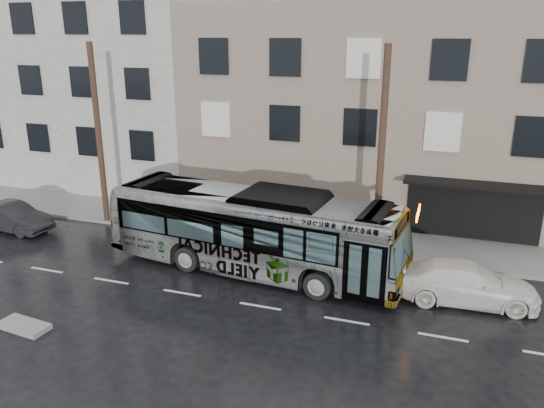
# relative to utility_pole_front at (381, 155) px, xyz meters

# --- Properties ---
(ground) EXTENTS (120.00, 120.00, 0.00)m
(ground) POSITION_rel_utility_pole_front_xyz_m (-6.50, -3.30, -4.65)
(ground) COLOR black
(ground) RESTS_ON ground
(sidewalk) EXTENTS (90.00, 3.60, 0.15)m
(sidewalk) POSITION_rel_utility_pole_front_xyz_m (-6.50, 1.60, -4.58)
(sidewalk) COLOR gray
(sidewalk) RESTS_ON ground
(building_taupe) EXTENTS (20.00, 12.00, 11.00)m
(building_taupe) POSITION_rel_utility_pole_front_xyz_m (-1.50, 9.40, 0.85)
(building_taupe) COLOR gray
(building_taupe) RESTS_ON ground
(building_grey) EXTENTS (26.00, 15.00, 16.00)m
(building_grey) POSITION_rel_utility_pole_front_xyz_m (-24.50, 10.90, 3.35)
(building_grey) COLOR beige
(building_grey) RESTS_ON ground
(utility_pole_front) EXTENTS (0.30, 0.30, 9.00)m
(utility_pole_front) POSITION_rel_utility_pole_front_xyz_m (0.00, 0.00, 0.00)
(utility_pole_front) COLOR #462E23
(utility_pole_front) RESTS_ON sidewalk
(utility_pole_rear) EXTENTS (0.30, 0.30, 9.00)m
(utility_pole_rear) POSITION_rel_utility_pole_front_xyz_m (-14.00, 0.00, 0.00)
(utility_pole_rear) COLOR #462E23
(utility_pole_rear) RESTS_ON sidewalk
(sign_post) EXTENTS (0.06, 0.06, 2.40)m
(sign_post) POSITION_rel_utility_pole_front_xyz_m (1.10, 0.00, -3.30)
(sign_post) COLOR slate
(sign_post) RESTS_ON sidewalk
(bus) EXTENTS (12.92, 4.31, 3.53)m
(bus) POSITION_rel_utility_pole_front_xyz_m (-4.65, -2.91, -2.88)
(bus) COLOR #B2B2B2
(bus) RESTS_ON ground
(white_sedan) EXTENTS (5.26, 2.48, 1.48)m
(white_sedan) POSITION_rel_utility_pole_front_xyz_m (3.78, -2.95, -3.91)
(white_sedan) COLOR white
(white_sedan) RESTS_ON ground
(dark_sedan) EXTENTS (4.39, 1.82, 1.41)m
(dark_sedan) POSITION_rel_utility_pole_front_xyz_m (-17.82, -2.49, -3.94)
(dark_sedan) COLOR black
(dark_sedan) RESTS_ON ground
(slush_pile) EXTENTS (1.87, 0.98, 0.18)m
(slush_pile) POSITION_rel_utility_pole_front_xyz_m (-10.35, -9.81, -4.56)
(slush_pile) COLOR gray
(slush_pile) RESTS_ON ground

